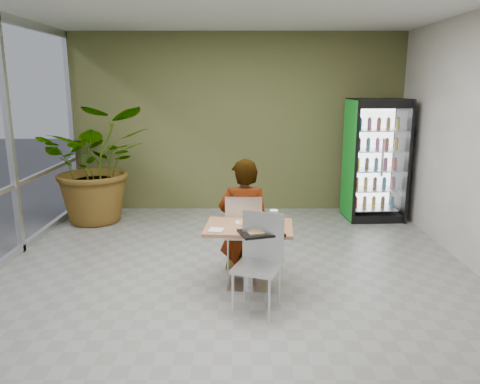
# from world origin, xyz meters

# --- Properties ---
(ground) EXTENTS (7.00, 7.00, 0.00)m
(ground) POSITION_xyz_m (0.00, 0.00, 0.00)
(ground) COLOR gray
(ground) RESTS_ON ground
(room_envelope) EXTENTS (6.00, 7.00, 3.20)m
(room_envelope) POSITION_xyz_m (0.00, 0.00, 1.60)
(room_envelope) COLOR silver
(room_envelope) RESTS_ON ground
(dining_table) EXTENTS (1.02, 0.75, 0.75)m
(dining_table) POSITION_xyz_m (0.17, -0.03, 0.54)
(dining_table) COLOR tan
(dining_table) RESTS_ON ground
(chair_far) EXTENTS (0.46, 0.46, 1.00)m
(chair_far) POSITION_xyz_m (0.11, 0.43, 0.58)
(chair_far) COLOR silver
(chair_far) RESTS_ON ground
(chair_near) EXTENTS (0.57, 0.57, 1.01)m
(chair_near) POSITION_xyz_m (0.27, -0.48, 0.59)
(chair_near) COLOR silver
(chair_near) RESTS_ON ground
(seated_woman) EXTENTS (0.65, 0.44, 1.73)m
(seated_woman) POSITION_xyz_m (0.12, 0.49, 0.57)
(seated_woman) COLOR black
(seated_woman) RESTS_ON ground
(pizza_plate) EXTENTS (0.32, 0.30, 0.03)m
(pizza_plate) POSITION_xyz_m (0.12, 0.08, 0.77)
(pizza_plate) COLOR white
(pizza_plate) RESTS_ON dining_table
(soda_cup) EXTENTS (0.10, 0.10, 0.18)m
(soda_cup) POSITION_xyz_m (0.45, -0.01, 0.84)
(soda_cup) COLOR white
(soda_cup) RESTS_ON dining_table
(napkin_stack) EXTENTS (0.18, 0.18, 0.02)m
(napkin_stack) POSITION_xyz_m (-0.19, -0.23, 0.76)
(napkin_stack) COLOR white
(napkin_stack) RESTS_ON dining_table
(cafeteria_tray) EXTENTS (0.52, 0.44, 0.03)m
(cafeteria_tray) POSITION_xyz_m (0.29, -0.32, 0.76)
(cafeteria_tray) COLOR black
(cafeteria_tray) RESTS_ON dining_table
(beverage_fridge) EXTENTS (0.98, 0.78, 2.06)m
(beverage_fridge) POSITION_xyz_m (2.38, 2.86, 1.03)
(beverage_fridge) COLOR black
(beverage_fridge) RESTS_ON ground
(potted_plant) EXTENTS (2.15, 1.98, 1.98)m
(potted_plant) POSITION_xyz_m (-2.34, 2.70, 0.99)
(potted_plant) COLOR #386A2A
(potted_plant) RESTS_ON ground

